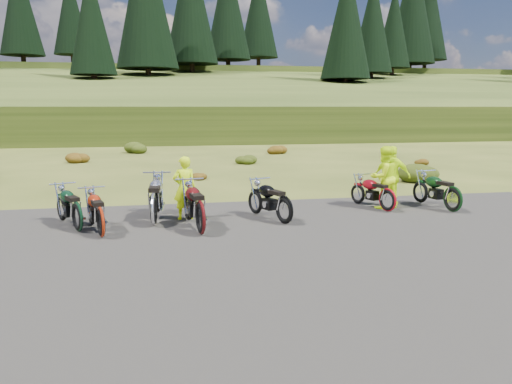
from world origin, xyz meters
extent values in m
plane|color=#404A18|center=(0.00, 0.00, 0.00)|extent=(300.00, 300.00, 0.00)
cube|color=black|center=(0.00, -2.00, 0.00)|extent=(20.00, 12.00, 0.04)
cube|color=#2C3E14|center=(0.00, 110.00, 0.00)|extent=(300.00, 90.00, 9.17)
cylinder|color=black|center=(-21.00, 69.00, 9.48)|extent=(0.70, 0.70, 2.20)
cone|color=black|center=(-21.00, 69.00, 17.38)|extent=(6.16, 6.16, 14.00)
cylinder|color=black|center=(-15.00, 75.00, 10.27)|extent=(0.70, 0.70, 2.20)
cone|color=black|center=(-15.00, 75.00, 17.67)|extent=(5.72, 5.72, 13.00)
cylinder|color=black|center=(-9.00, 50.00, 5.69)|extent=(0.70, 0.70, 2.20)
cone|color=black|center=(-9.00, 50.00, 12.59)|extent=(5.28, 5.28, 12.00)
cylinder|color=black|center=(-3.00, 56.00, 6.88)|extent=(0.70, 0.70, 2.20)
cylinder|color=black|center=(3.00, 62.00, 8.08)|extent=(0.70, 0.70, 2.20)
cone|color=black|center=(3.00, 62.00, 17.48)|extent=(7.48, 7.48, 17.00)
cylinder|color=black|center=(9.00, 68.00, 9.28)|extent=(0.70, 0.70, 2.20)
cone|color=black|center=(9.00, 68.00, 18.18)|extent=(7.04, 7.04, 16.00)
cylinder|color=black|center=(15.00, 74.00, 10.27)|extent=(0.70, 0.70, 2.20)
cone|color=black|center=(15.00, 74.00, 18.67)|extent=(6.60, 6.60, 15.00)
cylinder|color=black|center=(21.00, 49.00, 5.49)|extent=(0.70, 0.70, 2.20)
cone|color=black|center=(21.00, 49.00, 13.39)|extent=(6.16, 6.16, 14.00)
cylinder|color=black|center=(27.00, 55.00, 6.68)|extent=(0.70, 0.70, 2.20)
cone|color=black|center=(27.00, 55.00, 14.08)|extent=(5.72, 5.72, 13.00)
cylinder|color=black|center=(33.00, 61.00, 7.88)|extent=(0.70, 0.70, 2.20)
cone|color=black|center=(33.00, 61.00, 14.78)|extent=(5.28, 5.28, 12.00)
cylinder|color=black|center=(39.00, 67.00, 9.08)|extent=(0.70, 0.70, 2.20)
cone|color=black|center=(39.00, 67.00, 18.98)|extent=(7.92, 7.92, 18.00)
cylinder|color=black|center=(45.00, 73.00, 10.27)|extent=(0.70, 0.70, 2.20)
cone|color=black|center=(45.00, 73.00, 19.67)|extent=(7.48, 7.48, 17.00)
ellipsoid|color=#68300D|center=(-6.20, 16.60, 0.38)|extent=(1.30, 1.30, 0.77)
ellipsoid|color=#24350D|center=(-3.30, 21.90, 0.46)|extent=(1.56, 1.56, 0.92)
ellipsoid|color=#68300D|center=(-0.40, 9.20, 0.23)|extent=(0.77, 0.77, 0.45)
ellipsoid|color=#24350D|center=(2.50, 14.50, 0.31)|extent=(1.03, 1.03, 0.61)
ellipsoid|color=#68300D|center=(5.40, 19.80, 0.38)|extent=(1.30, 1.30, 0.77)
ellipsoid|color=#24350D|center=(8.30, 7.10, 0.46)|extent=(1.56, 1.56, 0.92)
ellipsoid|color=#68300D|center=(11.20, 12.40, 0.23)|extent=(0.77, 0.77, 0.45)
imported|color=#C7ED0C|center=(-1.27, 1.85, 0.83)|extent=(0.66, 0.48, 1.65)
imported|color=#C7ED0C|center=(4.45, 2.22, 0.90)|extent=(1.02, 0.89, 1.80)
imported|color=#C7ED0C|center=(4.86, 2.53, 0.89)|extent=(1.10, 0.95, 1.77)
camera|label=1|loc=(-1.87, -11.04, 2.92)|focal=35.00mm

